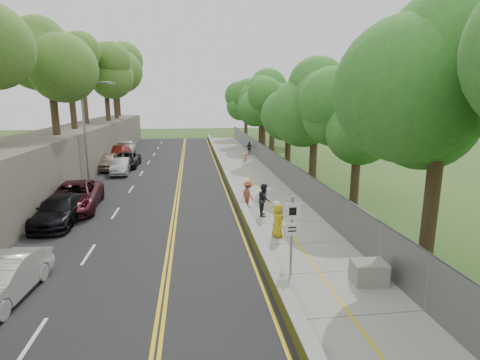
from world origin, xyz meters
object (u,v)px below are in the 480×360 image
signpost (292,227)px  car_1 (2,280)px  construction_barrel (245,157)px  painter_0 (278,220)px  streetlight (87,126)px  concrete_block (369,272)px  person_far (249,148)px  car_2 (75,196)px

signpost → car_1: bearing=-176.9°
signpost → construction_barrel: bearing=85.8°
construction_barrel → painter_0: size_ratio=0.49×
streetlight → concrete_block: bearing=-51.8°
construction_barrel → person_far: size_ratio=0.52×
construction_barrel → concrete_block: construction_barrel is taller
person_far → signpost: bearing=88.5°
person_far → streetlight: bearing=48.0°
concrete_block → car_2: 17.45m
signpost → construction_barrel: 26.59m
streetlight → person_far: 20.61m
construction_barrel → person_far: 4.69m
streetlight → painter_0: (11.91, -13.00, -3.76)m
signpost → concrete_block: signpost is taller
car_2 → car_1: bearing=-90.8°
concrete_block → painter_0: (-2.27, 5.00, 0.43)m
car_2 → person_far: bearing=51.5°
construction_barrel → concrete_block: bearing=-88.5°
streetlight → car_1: streetlight is taller
signpost → car_2: bearing=136.9°
painter_0 → streetlight: bearing=27.6°
concrete_block → construction_barrel: bearing=91.5°
streetlight → person_far: bearing=43.6°
construction_barrel → painter_0: (-1.55, -22.46, 0.42)m
construction_barrel → car_2: (-12.75, -16.37, 0.41)m
painter_0 → construction_barrel: bearing=-18.9°
car_2 → person_far: 25.12m
construction_barrel → car_1: bearing=-113.9°
car_2 → signpost: bearing=-47.9°
signpost → painter_0: bearing=84.3°
concrete_block → person_far: bearing=89.1°
construction_barrel → car_1: (-12.00, -27.02, 0.30)m
car_2 → painter_0: size_ratio=3.58×
car_1 → painter_0: painter_0 is taller
streetlight → signpost: (11.51, -17.02, -2.68)m
construction_barrel → streetlight: bearing=-144.9°
painter_0 → person_far: bearing=-20.7°
streetlight → concrete_block: 23.29m
signpost → person_far: bearing=84.2°
concrete_block → painter_0: 5.51m
streetlight → car_2: 7.90m
person_far → car_2: bearing=60.6°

